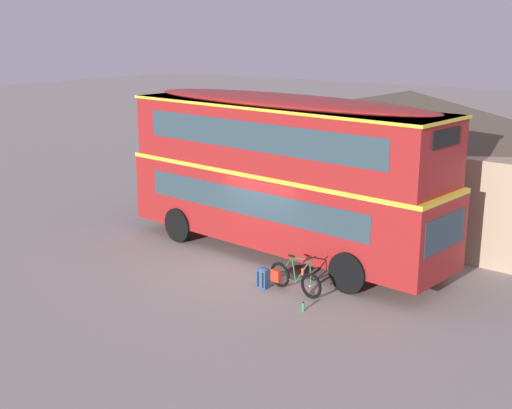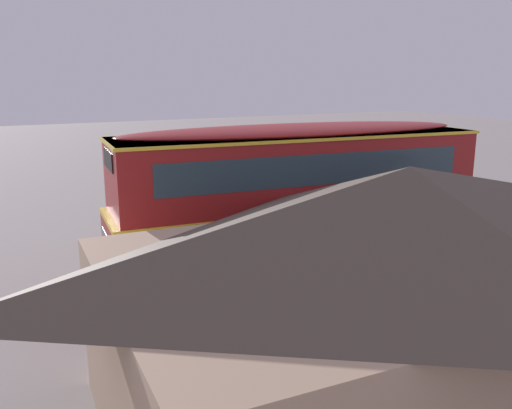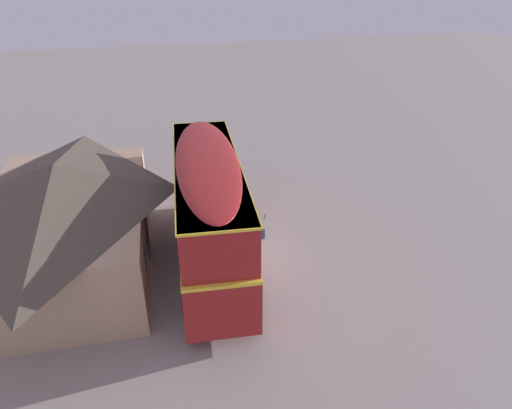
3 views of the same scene
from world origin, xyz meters
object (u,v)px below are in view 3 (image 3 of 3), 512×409
double_decker_bus (209,206)px  backpack_on_ground (261,232)px  touring_bicycle (253,223)px  water_bottle_green_metal (265,217)px

double_decker_bus → backpack_on_ground: 3.65m
double_decker_bus → touring_bicycle: bearing=-49.9°
water_bottle_green_metal → double_decker_bus: bearing=131.6°
backpack_on_ground → water_bottle_green_metal: size_ratio=2.35×
backpack_on_ground → water_bottle_green_metal: backpack_on_ground is taller
double_decker_bus → backpack_on_ground: bearing=-65.4°
touring_bicycle → double_decker_bus: bearing=130.1°
touring_bicycle → backpack_on_ground: size_ratio=3.12×
double_decker_bus → water_bottle_green_metal: 4.96m
touring_bicycle → backpack_on_ground: 0.82m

